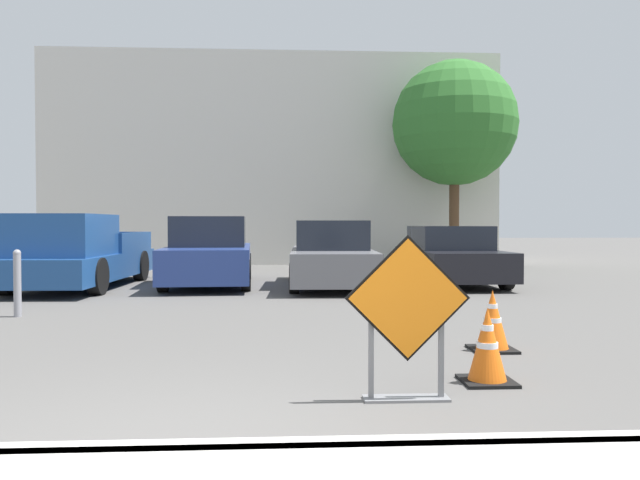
{
  "coord_description": "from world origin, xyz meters",
  "views": [
    {
      "loc": [
        0.71,
        -3.58,
        1.41
      ],
      "look_at": [
        1.29,
        6.73,
        1.14
      ],
      "focal_mm": 35.0,
      "sensor_mm": 36.0,
      "label": 1
    }
  ],
  "objects_px": {
    "road_closed_sign": "(407,313)",
    "traffic_cone_nearest": "(487,346)",
    "pickup_truck": "(75,255)",
    "parked_car_nearest": "(209,254)",
    "traffic_cone_second": "(492,321)",
    "parked_car_third": "(450,257)",
    "bollard_nearest": "(17,281)",
    "parked_car_second": "(332,256)"
  },
  "relations": [
    {
      "from": "road_closed_sign",
      "to": "traffic_cone_nearest",
      "type": "height_order",
      "value": "road_closed_sign"
    },
    {
      "from": "pickup_truck",
      "to": "parked_car_nearest",
      "type": "bearing_deg",
      "value": -163.78
    },
    {
      "from": "road_closed_sign",
      "to": "pickup_truck",
      "type": "height_order",
      "value": "pickup_truck"
    },
    {
      "from": "pickup_truck",
      "to": "parked_car_nearest",
      "type": "relative_size",
      "value": 1.15
    },
    {
      "from": "road_closed_sign",
      "to": "traffic_cone_second",
      "type": "relative_size",
      "value": 1.96
    },
    {
      "from": "traffic_cone_nearest",
      "to": "parked_car_third",
      "type": "bearing_deg",
      "value": 76.97
    },
    {
      "from": "road_closed_sign",
      "to": "traffic_cone_nearest",
      "type": "bearing_deg",
      "value": 32.81
    },
    {
      "from": "traffic_cone_nearest",
      "to": "road_closed_sign",
      "type": "bearing_deg",
      "value": -147.19
    },
    {
      "from": "parked_car_nearest",
      "to": "bollard_nearest",
      "type": "relative_size",
      "value": 4.57
    },
    {
      "from": "pickup_truck",
      "to": "parked_car_nearest",
      "type": "height_order",
      "value": "pickup_truck"
    },
    {
      "from": "traffic_cone_second",
      "to": "parked_car_second",
      "type": "relative_size",
      "value": 0.14
    },
    {
      "from": "traffic_cone_second",
      "to": "parked_car_second",
      "type": "bearing_deg",
      "value": 99.72
    },
    {
      "from": "road_closed_sign",
      "to": "traffic_cone_second",
      "type": "xyz_separation_m",
      "value": [
        1.33,
        1.91,
        -0.37
      ]
    },
    {
      "from": "traffic_cone_nearest",
      "to": "parked_car_second",
      "type": "bearing_deg",
      "value": 94.84
    },
    {
      "from": "traffic_cone_second",
      "to": "pickup_truck",
      "type": "xyz_separation_m",
      "value": [
        -6.84,
        7.0,
        0.39
      ]
    },
    {
      "from": "road_closed_sign",
      "to": "bollard_nearest",
      "type": "distance_m",
      "value": 6.92
    },
    {
      "from": "traffic_cone_nearest",
      "to": "traffic_cone_second",
      "type": "height_order",
      "value": "traffic_cone_second"
    },
    {
      "from": "parked_car_second",
      "to": "bollard_nearest",
      "type": "xyz_separation_m",
      "value": [
        -5.09,
        -4.39,
        -0.13
      ]
    },
    {
      "from": "traffic_cone_nearest",
      "to": "parked_car_second",
      "type": "relative_size",
      "value": 0.14
    },
    {
      "from": "road_closed_sign",
      "to": "traffic_cone_second",
      "type": "height_order",
      "value": "road_closed_sign"
    },
    {
      "from": "parked_car_nearest",
      "to": "parked_car_second",
      "type": "relative_size",
      "value": 0.98
    },
    {
      "from": "traffic_cone_nearest",
      "to": "bollard_nearest",
      "type": "bearing_deg",
      "value": 143.88
    },
    {
      "from": "traffic_cone_second",
      "to": "parked_car_nearest",
      "type": "height_order",
      "value": "parked_car_nearest"
    },
    {
      "from": "parked_car_second",
      "to": "traffic_cone_second",
      "type": "bearing_deg",
      "value": 101.64
    },
    {
      "from": "road_closed_sign",
      "to": "parked_car_second",
      "type": "height_order",
      "value": "parked_car_second"
    },
    {
      "from": "pickup_truck",
      "to": "parked_car_nearest",
      "type": "xyz_separation_m",
      "value": [
        2.8,
        0.71,
        -0.01
      ]
    },
    {
      "from": "parked_car_third",
      "to": "bollard_nearest",
      "type": "relative_size",
      "value": 4.02
    },
    {
      "from": "traffic_cone_second",
      "to": "road_closed_sign",
      "type": "bearing_deg",
      "value": -124.92
    },
    {
      "from": "traffic_cone_nearest",
      "to": "parked_car_nearest",
      "type": "xyz_separation_m",
      "value": [
        -3.52,
        9.09,
        0.39
      ]
    },
    {
      "from": "parked_car_nearest",
      "to": "parked_car_second",
      "type": "xyz_separation_m",
      "value": [
        2.79,
        -0.45,
        -0.04
      ]
    },
    {
      "from": "pickup_truck",
      "to": "traffic_cone_nearest",
      "type": "bearing_deg",
      "value": 129.07
    },
    {
      "from": "pickup_truck",
      "to": "parked_car_third",
      "type": "xyz_separation_m",
      "value": [
        8.38,
        0.51,
        -0.09
      ]
    },
    {
      "from": "traffic_cone_second",
      "to": "parked_car_third",
      "type": "height_order",
      "value": "parked_car_third"
    },
    {
      "from": "road_closed_sign",
      "to": "pickup_truck",
      "type": "relative_size",
      "value": 0.25
    },
    {
      "from": "road_closed_sign",
      "to": "parked_car_third",
      "type": "height_order",
      "value": "parked_car_third"
    },
    {
      "from": "pickup_truck",
      "to": "parked_car_third",
      "type": "height_order",
      "value": "pickup_truck"
    },
    {
      "from": "parked_car_third",
      "to": "bollard_nearest",
      "type": "xyz_separation_m",
      "value": [
        -7.88,
        -4.64,
        -0.1
      ]
    },
    {
      "from": "parked_car_nearest",
      "to": "bollard_nearest",
      "type": "xyz_separation_m",
      "value": [
        -2.3,
        -4.84,
        -0.18
      ]
    },
    {
      "from": "parked_car_nearest",
      "to": "parked_car_third",
      "type": "bearing_deg",
      "value": 175.03
    },
    {
      "from": "road_closed_sign",
      "to": "traffic_cone_second",
      "type": "distance_m",
      "value": 2.35
    },
    {
      "from": "bollard_nearest",
      "to": "parked_car_nearest",
      "type": "bearing_deg",
      "value": 64.57
    },
    {
      "from": "road_closed_sign",
      "to": "parked_car_nearest",
      "type": "bearing_deg",
      "value": 105.71
    }
  ]
}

